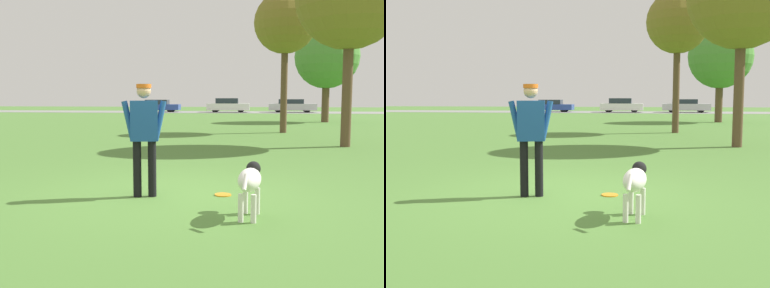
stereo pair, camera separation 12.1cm
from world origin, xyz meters
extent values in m
plane|color=#4C7A33|center=(0.00, 0.00, 0.00)|extent=(120.00, 120.00, 0.00)
cube|color=gray|center=(0.00, 37.78, 0.01)|extent=(120.00, 6.00, 0.01)
cylinder|color=black|center=(-0.31, -0.17, 0.44)|extent=(0.15, 0.15, 0.88)
cylinder|color=black|center=(-0.54, -0.21, 0.44)|extent=(0.15, 0.15, 0.88)
cube|color=#1E4C93|center=(-0.43, -0.19, 1.19)|extent=(0.46, 0.30, 0.62)
cylinder|color=#1E4C93|center=(-0.19, -0.15, 1.19)|extent=(0.23, 0.13, 0.63)
cylinder|color=#1E4C93|center=(-0.66, -0.24, 1.19)|extent=(0.23, 0.13, 0.63)
sphere|color=tan|center=(-0.43, -0.19, 1.65)|extent=(0.26, 0.26, 0.22)
cylinder|color=#D15B19|center=(-0.43, -0.19, 1.73)|extent=(0.27, 0.27, 0.06)
ellipsoid|color=silver|center=(1.20, -1.27, 0.50)|extent=(0.38, 0.73, 0.29)
ellipsoid|color=black|center=(1.22, -1.07, 0.45)|extent=(0.22, 0.18, 0.16)
sphere|color=black|center=(1.25, -0.85, 0.58)|extent=(0.22, 0.22, 0.20)
cylinder|color=silver|center=(1.15, -1.04, 0.18)|extent=(0.08, 0.08, 0.36)
cylinder|color=silver|center=(1.30, -1.06, 0.18)|extent=(0.08, 0.08, 0.36)
cylinder|color=silver|center=(1.09, -1.47, 0.18)|extent=(0.08, 0.08, 0.36)
cylinder|color=silver|center=(1.25, -1.49, 0.18)|extent=(0.08, 0.08, 0.36)
cylinder|color=silver|center=(1.14, -1.70, 0.55)|extent=(0.08, 0.22, 0.19)
cylinder|color=orange|center=(0.79, 0.04, 0.01)|extent=(0.27, 0.27, 0.02)
torus|color=orange|center=(0.79, 0.04, 0.01)|extent=(0.26, 0.26, 0.02)
cylinder|color=brown|center=(5.96, 21.26, 1.26)|extent=(0.44, 0.44, 2.52)
sphere|color=#4C8938|center=(5.96, 21.26, 3.96)|extent=(3.84, 3.84, 3.84)
cylinder|color=brown|center=(4.25, 7.47, 1.71)|extent=(0.31, 0.31, 3.42)
cylinder|color=brown|center=(2.76, 12.78, 1.86)|extent=(0.29, 0.29, 3.71)
sphere|color=olive|center=(2.76, 12.78, 4.70)|extent=(2.65, 2.65, 2.65)
cube|color=#284293|center=(-7.62, 37.72, 0.49)|extent=(4.34, 1.77, 0.55)
cube|color=#232D38|center=(-7.75, 37.73, 1.00)|extent=(2.26, 1.50, 0.46)
cylinder|color=black|center=(-6.32, 38.43, 0.31)|extent=(0.62, 0.21, 0.62)
cylinder|color=black|center=(-6.34, 36.98, 0.31)|extent=(0.62, 0.21, 0.62)
cylinder|color=black|center=(-8.90, 38.47, 0.31)|extent=(0.62, 0.21, 0.62)
cylinder|color=black|center=(-8.92, 37.02, 0.31)|extent=(0.62, 0.21, 0.62)
cube|color=white|center=(-0.58, 37.47, 0.55)|extent=(4.21, 1.84, 0.65)
cube|color=#232D38|center=(-0.70, 37.48, 1.13)|extent=(2.20, 1.55, 0.51)
cylinder|color=black|center=(0.69, 38.20, 0.32)|extent=(0.65, 0.21, 0.64)
cylinder|color=black|center=(0.66, 36.69, 0.32)|extent=(0.65, 0.21, 0.64)
cylinder|color=black|center=(-1.81, 38.26, 0.32)|extent=(0.65, 0.21, 0.64)
cylinder|color=black|center=(-1.84, 36.74, 0.32)|extent=(0.65, 0.21, 0.64)
cube|color=#B7B7BC|center=(5.66, 37.94, 0.54)|extent=(4.64, 1.92, 0.64)
cube|color=#232D38|center=(5.52, 37.95, 1.08)|extent=(2.44, 1.58, 0.43)
cylinder|color=black|center=(7.06, 38.62, 0.32)|extent=(0.64, 0.23, 0.63)
cylinder|color=black|center=(6.99, 37.14, 0.32)|extent=(0.64, 0.23, 0.63)
cylinder|color=black|center=(4.32, 38.74, 0.32)|extent=(0.64, 0.23, 0.63)
cylinder|color=black|center=(4.25, 37.26, 0.32)|extent=(0.64, 0.23, 0.63)
camera|label=1|loc=(1.14, -7.00, 1.57)|focal=42.00mm
camera|label=2|loc=(1.26, -6.99, 1.57)|focal=42.00mm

